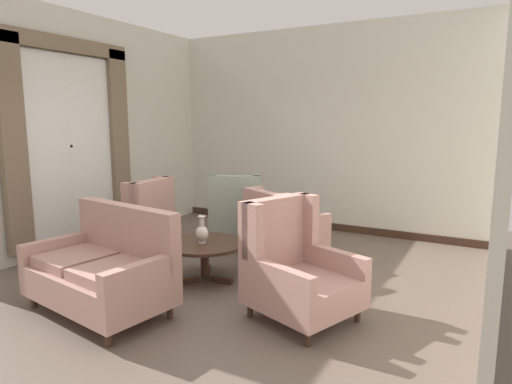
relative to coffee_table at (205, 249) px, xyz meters
name	(u,v)px	position (x,y,z in m)	size (l,w,h in m)	color
ground	(209,290)	(0.23, -0.25, -0.38)	(9.23, 9.23, 0.00)	brown
wall_back	(321,130)	(0.23, 3.05, 1.31)	(5.58, 0.08, 3.37)	beige
wall_left	(99,131)	(-2.48, 0.74, 1.31)	(0.08, 4.62, 3.37)	beige
wall_right	(505,138)	(2.94, 0.74, 1.31)	(0.08, 4.62, 3.37)	beige
baseboard_back	(317,225)	(0.23, 2.99, -0.32)	(5.42, 0.03, 0.12)	#382319
window_with_curtains	(71,135)	(-2.38, 0.16, 1.27)	(0.12, 2.06, 2.79)	silver
coffee_table	(205,249)	(0.00, 0.00, 0.00)	(0.94, 0.94, 0.45)	#382319
porcelain_vase	(202,232)	(-0.01, -0.03, 0.20)	(0.15, 0.15, 0.32)	beige
settee	(103,270)	(-0.36, -1.17, 0.04)	(1.56, 1.03, 1.01)	tan
armchair_near_sideboard	(282,232)	(0.52, 0.98, 0.05)	(1.09, 1.13, 0.99)	tan
armchair_back_corner	(296,270)	(1.31, -0.36, 0.07)	(1.13, 1.10, 1.11)	tan
armchair_far_left	(237,216)	(-0.39, 1.35, 0.08)	(0.98, 1.02, 1.09)	gray
armchair_beside_settee	(138,228)	(-1.13, 0.10, 0.09)	(0.91, 0.85, 1.11)	tan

